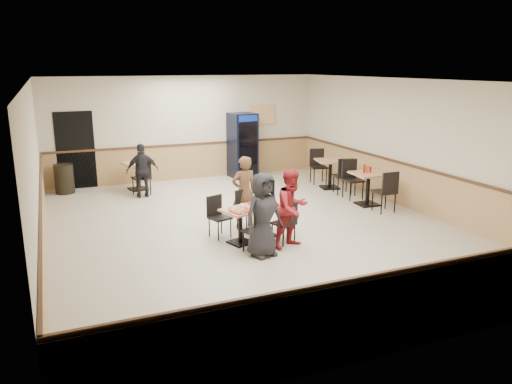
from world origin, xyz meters
name	(u,v)px	position (x,y,z in m)	size (l,w,h in m)	color
ground	(251,227)	(0.00, 0.00, 0.00)	(10.00, 10.00, 0.00)	beige
room_shell	(277,170)	(1.78, 2.55, 0.58)	(10.00, 10.00, 10.00)	silver
main_table	(253,218)	(-0.26, -0.71, 0.44)	(1.37, 0.97, 0.66)	black
main_chairs	(251,219)	(-0.30, -0.73, 0.42)	(1.49, 1.72, 0.84)	black
diner_woman_left	(263,215)	(-0.40, -1.55, 0.75)	(0.74, 0.48, 1.51)	black
diner_woman_right	(292,208)	(0.27, -1.33, 0.74)	(0.72, 0.56, 1.48)	maroon
diner_man_opposite	(244,192)	(-0.11, 0.13, 0.75)	(0.55, 0.36, 1.50)	brown
lone_diner	(142,171)	(-1.62, 3.35, 0.69)	(0.81, 0.34, 1.38)	black
tabletop_clutter	(255,206)	(-0.24, -0.76, 0.69)	(1.11, 0.79, 0.12)	red
side_table_near	(368,184)	(3.24, 0.51, 0.53)	(0.76, 0.76, 0.79)	black
side_table_near_chair_south	(384,191)	(3.24, -0.13, 0.50)	(0.47, 0.47, 1.01)	black
side_table_near_chair_north	(353,179)	(3.24, 1.14, 0.50)	(0.47, 0.47, 1.01)	black
side_table_far	(330,169)	(3.27, 2.32, 0.52)	(0.88, 0.88, 0.79)	black
side_table_far_chair_south	(343,175)	(3.27, 1.69, 0.50)	(0.46, 0.46, 1.00)	black
side_table_far_chair_north	(319,166)	(3.27, 2.95, 0.50)	(0.46, 0.46, 1.00)	black
condiment_caddy	(367,169)	(3.21, 0.56, 0.88)	(0.23, 0.06, 0.20)	#A2190B
back_table	(137,172)	(-1.62, 4.20, 0.50)	(0.83, 0.83, 0.75)	black
back_table_chair_lone	(141,177)	(-1.62, 3.60, 0.48)	(0.44, 0.44, 0.95)	black
pepsi_cooler	(243,145)	(1.59, 4.59, 0.96)	(0.80, 0.80, 1.92)	black
trash_bin	(64,179)	(-3.47, 4.55, 0.38)	(0.49, 0.49, 0.77)	black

